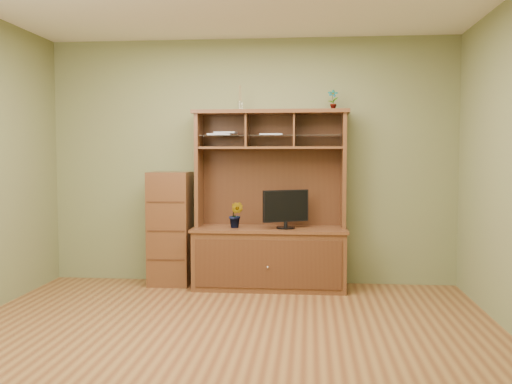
# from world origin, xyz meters

# --- Properties ---
(room) EXTENTS (4.54, 4.04, 2.74)m
(room) POSITION_xyz_m (0.00, 0.00, 1.35)
(room) COLOR brown
(room) RESTS_ON ground
(media_hutch) EXTENTS (1.66, 0.61, 1.90)m
(media_hutch) POSITION_xyz_m (0.23, 1.73, 0.52)
(media_hutch) COLOR #4F2916
(media_hutch) RESTS_ON room
(monitor) EXTENTS (0.47, 0.28, 0.41)m
(monitor) POSITION_xyz_m (0.40, 1.65, 0.86)
(monitor) COLOR black
(monitor) RESTS_ON media_hutch
(orchid_plant) EXTENTS (0.18, 0.16, 0.28)m
(orchid_plant) POSITION_xyz_m (-0.12, 1.65, 0.79)
(orchid_plant) COLOR #265D1F
(orchid_plant) RESTS_ON media_hutch
(top_plant) EXTENTS (0.12, 0.08, 0.22)m
(top_plant) POSITION_xyz_m (0.89, 1.80, 2.01)
(top_plant) COLOR #2C6322
(top_plant) RESTS_ON media_hutch
(reed_diffuser) EXTENTS (0.05, 0.05, 0.27)m
(reed_diffuser) POSITION_xyz_m (-0.10, 1.80, 2.01)
(reed_diffuser) COLOR silver
(reed_diffuser) RESTS_ON media_hutch
(magazines) EXTENTS (0.81, 0.20, 0.04)m
(magazines) POSITION_xyz_m (-0.12, 1.80, 1.65)
(magazines) COLOR silver
(magazines) RESTS_ON media_hutch
(side_cabinet) EXTENTS (0.44, 0.40, 1.24)m
(side_cabinet) POSITION_xyz_m (-0.87, 1.78, 0.62)
(side_cabinet) COLOR #4F2916
(side_cabinet) RESTS_ON room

